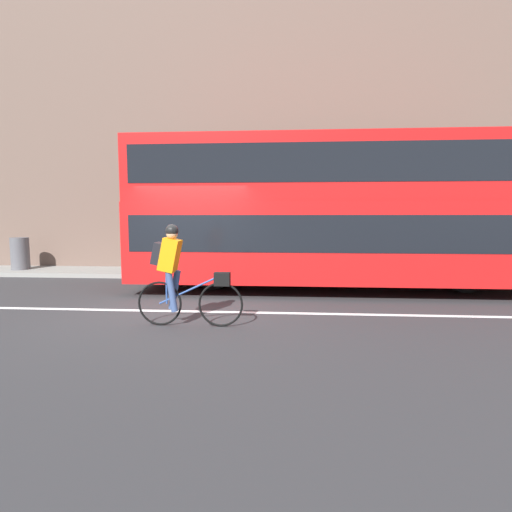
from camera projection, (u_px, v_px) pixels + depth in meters
ground_plane at (177, 310)px, 7.81m from camera, size 80.00×80.00×0.00m
road_center_line at (177, 311)px, 7.75m from camera, size 50.00×0.14×0.01m
sidewalk_curb at (218, 273)px, 12.42m from camera, size 60.00×1.70×0.13m
building_facade at (222, 126)px, 12.94m from camera, size 60.00×0.30×9.52m
bus at (338, 208)px, 9.68m from camera, size 9.88×2.48×3.66m
cyclist_on_bike at (179, 272)px, 6.63m from camera, size 1.79×0.32×1.71m
trash_bin at (20, 253)px, 12.75m from camera, size 0.55×0.55×1.02m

